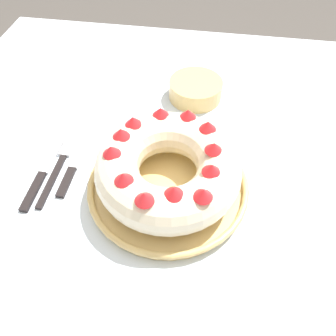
% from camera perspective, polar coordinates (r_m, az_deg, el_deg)
% --- Properties ---
extents(ground_plane, '(8.00, 8.00, 0.00)m').
position_cam_1_polar(ground_plane, '(1.32, 0.97, -23.83)').
color(ground_plane, '#4C4742').
extents(dining_table, '(1.22, 1.24, 0.76)m').
position_cam_1_polar(dining_table, '(0.70, 1.70, -8.63)').
color(dining_table, silver).
rests_on(dining_table, ground_plane).
extents(serving_dish, '(0.30, 0.30, 0.02)m').
position_cam_1_polar(serving_dish, '(0.62, 0.00, -3.04)').
color(serving_dish, tan).
rests_on(serving_dish, dining_table).
extents(bundt_cake, '(0.26, 0.26, 0.10)m').
position_cam_1_polar(bundt_cake, '(0.58, -0.01, 0.11)').
color(bundt_cake, beige).
rests_on(bundt_cake, serving_dish).
extents(fork, '(0.02, 0.18, 0.01)m').
position_cam_1_polar(fork, '(0.70, -18.41, 0.47)').
color(fork, black).
rests_on(fork, dining_table).
extents(serving_knife, '(0.02, 0.20, 0.01)m').
position_cam_1_polar(serving_knife, '(0.70, -21.08, -1.05)').
color(serving_knife, black).
rests_on(serving_knife, dining_table).
extents(cake_knife, '(0.02, 0.16, 0.01)m').
position_cam_1_polar(cake_knife, '(0.68, -16.38, -0.23)').
color(cake_knife, black).
rests_on(cake_knife, dining_table).
extents(side_bowl, '(0.13, 0.13, 0.04)m').
position_cam_1_polar(side_bowl, '(0.82, 4.80, 13.48)').
color(side_bowl, tan).
rests_on(side_bowl, dining_table).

